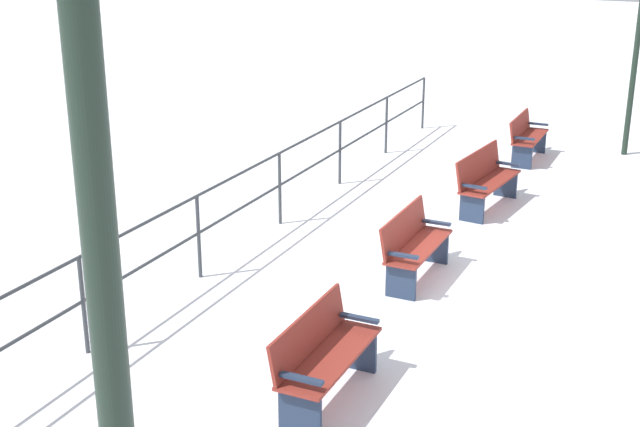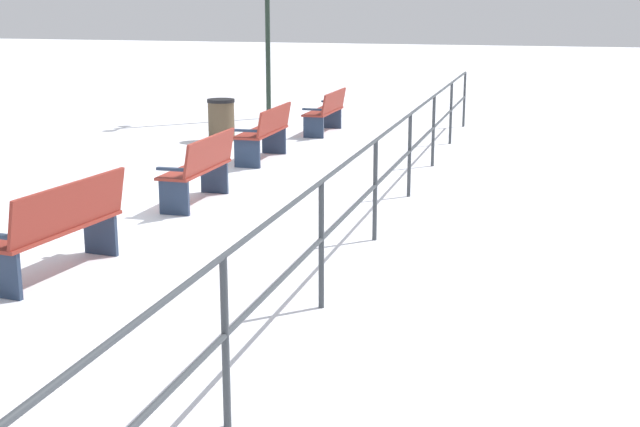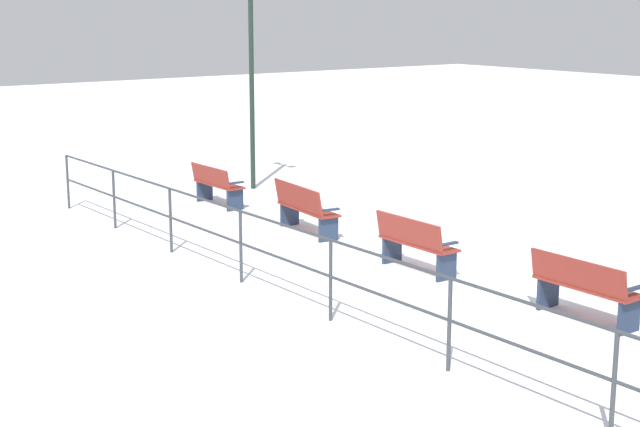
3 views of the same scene
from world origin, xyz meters
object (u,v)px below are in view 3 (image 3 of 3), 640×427
at_px(bench_second, 584,287).
at_px(bench_third, 415,243).
at_px(bench_fourth, 304,207).
at_px(lamppost_middle, 251,50).
at_px(bench_fifth, 216,184).

xyz_separation_m(bench_second, bench_third, (-0.18, 3.21, 0.00)).
height_order(bench_fourth, lamppost_middle, lamppost_middle).
relative_size(bench_third, lamppost_middle, 0.32).
relative_size(bench_second, bench_third, 1.03).
distance_m(bench_third, bench_fourth, 3.22).
relative_size(bench_fifth, lamppost_middle, 0.31).
relative_size(bench_second, lamppost_middle, 0.33).
xyz_separation_m(bench_third, lamppost_middle, (1.80, 7.64, 2.71)).
xyz_separation_m(bench_second, bench_fourth, (-0.07, 6.42, 0.02)).
xyz_separation_m(bench_second, lamppost_middle, (1.61, 10.85, 2.72)).
distance_m(bench_third, lamppost_middle, 8.31).
bearing_deg(lamppost_middle, bench_fifth, -144.22).
bearing_deg(bench_fourth, bench_fifth, 97.06).
relative_size(bench_second, bench_fifth, 1.06).
xyz_separation_m(bench_second, bench_fifth, (-0.10, 9.62, -0.01)).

